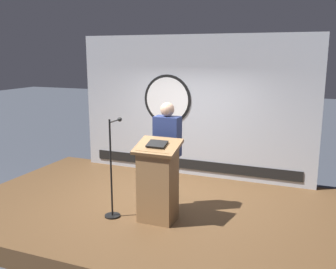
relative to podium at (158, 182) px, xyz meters
The scene contains 6 objects.
ground_plane 1.04m from the podium, 117.95° to the left, with size 40.00×40.00×0.00m, color #383D47.
stage_platform 0.92m from the podium, 117.95° to the left, with size 6.40×4.00×0.30m, color brown.
banner_display 2.47m from the podium, 96.45° to the left, with size 4.85×0.12×2.82m.
podium is the anchor object (origin of this frame).
speaker_person 0.56m from the podium, 95.23° to the left, with size 0.40×0.26×1.72m.
microphone_stand 0.71m from the podium, behind, with size 0.24×0.46×1.52m.
Camera 1 is at (2.43, -5.41, 2.77)m, focal length 41.16 mm.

